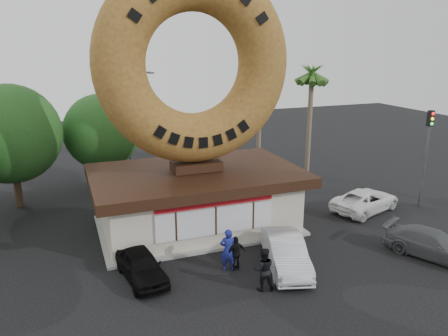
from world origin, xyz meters
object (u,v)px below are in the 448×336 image
donut_shop (197,197)px  traffic_signal (427,147)px  person_right (236,253)px  car_grey (433,244)px  street_lamp (130,121)px  person_left (228,250)px  person_center (263,269)px  giant_donut (194,64)px  car_white (366,200)px  car_black (141,265)px  car_silver (286,253)px

donut_shop → traffic_signal: (14.00, -1.99, 2.10)m
person_right → car_grey: (9.29, -2.21, -0.16)m
donut_shop → street_lamp: street_lamp is taller
person_left → person_right: size_ratio=1.23×
person_left → person_center: (0.78, -2.03, -0.07)m
street_lamp → person_left: 15.65m
person_left → traffic_signal: bearing=-148.4°
street_lamp → traffic_signal: 19.90m
person_left → giant_donut: bearing=-72.8°
person_right → car_grey: size_ratio=0.36×
street_lamp → person_left: bearing=-83.7°
donut_shop → traffic_signal: bearing=-8.1°
person_left → car_white: size_ratio=0.42×
street_lamp → car_white: size_ratio=1.66×
giant_donut → traffic_signal: (14.00, -2.01, -5.03)m
person_left → street_lamp: bearing=-64.6°
giant_donut → traffic_signal: size_ratio=1.68×
giant_donut → car_black: size_ratio=2.71×
car_silver → street_lamp: bearing=121.0°
person_right → car_black: (-4.15, 0.72, -0.17)m
giant_donut → car_white: size_ratio=2.12×
giant_donut → car_black: (-3.97, -4.52, -8.25)m
car_white → person_center: bearing=102.9°
person_right → car_grey: person_right is taller
giant_donut → street_lamp: 11.09m
car_silver → traffic_signal: bearing=34.5°
giant_donut → car_silver: 10.32m
donut_shop → car_grey: donut_shop is taller
car_grey → person_center: bearing=151.1°
person_center → car_silver: bearing=-128.1°
car_white → car_grey: bearing=153.8°
donut_shop → giant_donut: giant_donut is taller
car_grey → giant_donut: bearing=114.7°
person_center → street_lamp: bearing=-66.7°
giant_donut → car_grey: size_ratio=2.27×
car_white → car_silver: bearing=101.5°
person_right → street_lamp: bearing=-92.0°
car_white → giant_donut: bearing=64.6°
car_grey → car_white: (0.87, 6.10, 0.02)m
person_center → car_grey: bearing=-166.6°
person_center → car_black: size_ratio=0.50×
person_center → person_right: size_ratio=1.15×
donut_shop → car_black: size_ratio=2.97×
person_left → car_silver: bearing=-176.4°
car_black → donut_shop: bearing=40.3°
traffic_signal → giant_donut: bearing=171.8°
person_center → car_black: 5.30m
car_silver → car_black: bearing=-175.9°
traffic_signal → car_black: (-17.97, -2.51, -3.23)m
car_black → car_silver: 6.49m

